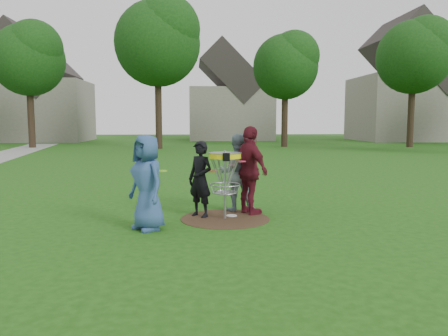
{
  "coord_description": "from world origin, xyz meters",
  "views": [
    {
      "loc": [
        -0.62,
        -8.62,
        2.0
      ],
      "look_at": [
        0.0,
        0.3,
        1.0
      ],
      "focal_mm": 35.0,
      "sensor_mm": 36.0,
      "label": 1
    }
  ],
  "objects": [
    {
      "name": "ground",
      "position": [
        0.0,
        0.0,
        0.0
      ],
      "size": [
        100.0,
        100.0,
        0.0
      ],
      "primitive_type": "plane",
      "color": "#19470F",
      "rests_on": "ground"
    },
    {
      "name": "player_blue",
      "position": [
        -1.47,
        -0.76,
        0.86
      ],
      "size": [
        0.96,
        1.0,
        1.73
      ],
      "primitive_type": "imported",
      "rotation": [
        0.0,
        0.0,
        -0.89
      ],
      "color": "#2F4F82",
      "rests_on": "ground"
    },
    {
      "name": "player_maroon",
      "position": [
        0.56,
        0.42,
        0.93
      ],
      "size": [
        0.92,
        1.18,
        1.86
      ],
      "primitive_type": "imported",
      "rotation": [
        0.0,
        0.0,
        2.07
      ],
      "color": "maroon",
      "rests_on": "ground"
    },
    {
      "name": "held_discs",
      "position": [
        -0.23,
        0.06,
        1.05
      ],
      "size": [
        1.77,
        1.37,
        0.2
      ],
      "color": "#8ADD18",
      "rests_on": "ground"
    },
    {
      "name": "tree_row",
      "position": [
        0.44,
        20.67,
        6.21
      ],
      "size": [
        51.2,
        17.42,
        9.9
      ],
      "color": "#38281C",
      "rests_on": "ground"
    },
    {
      "name": "player_black",
      "position": [
        -0.49,
        0.23,
        0.78
      ],
      "size": [
        0.67,
        0.66,
        1.56
      ],
      "primitive_type": "imported",
      "rotation": [
        0.0,
        0.0,
        -0.73
      ],
      "color": "black",
      "rests_on": "ground"
    },
    {
      "name": "disc_golf_basket",
      "position": [
        0.0,
        -0.0,
        1.02
      ],
      "size": [
        0.66,
        0.67,
        1.38
      ],
      "color": "#9EA0A5",
      "rests_on": "ground"
    },
    {
      "name": "dirt_patch",
      "position": [
        0.0,
        0.0,
        0.0
      ],
      "size": [
        1.8,
        1.8,
        0.01
      ],
      "primitive_type": "cylinder",
      "color": "#47331E",
      "rests_on": "ground"
    },
    {
      "name": "disc_on_grass",
      "position": [
        0.15,
        0.23,
        0.01
      ],
      "size": [
        0.22,
        0.22,
        0.02
      ],
      "primitive_type": "cylinder",
      "color": "white",
      "rests_on": "ground"
    },
    {
      "name": "house_row",
      "position": [
        4.78,
        33.07,
        4.14
      ],
      "size": [
        44.5,
        10.65,
        11.62
      ],
      "color": "gray",
      "rests_on": "ground"
    },
    {
      "name": "player_grey",
      "position": [
        0.32,
        0.78,
        0.84
      ],
      "size": [
        0.86,
        0.69,
        1.68
      ],
      "primitive_type": "imported",
      "rotation": [
        0.0,
        0.0,
        3.08
      ],
      "color": "gray",
      "rests_on": "ground"
    }
  ]
}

